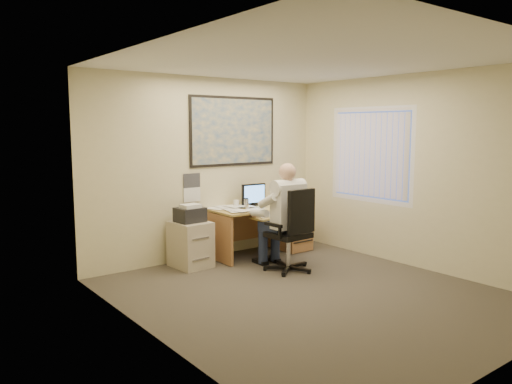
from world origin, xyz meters
TOP-DOWN VIEW (x-y plane):
  - room_shell at (0.00, 0.00)m, footprint 4.00×4.50m
  - desk at (1.04, 1.90)m, footprint 1.60×0.97m
  - world_map at (0.46, 2.23)m, footprint 1.56×0.03m
  - wall_calendar at (-0.29, 2.24)m, footprint 0.28×0.01m
  - window_blinds at (1.97, 0.80)m, footprint 0.06×1.40m
  - filing_cabinet at (-0.51, 1.92)m, footprint 0.49×0.58m
  - office_chair at (0.45, 0.88)m, footprint 0.71×0.71m
  - person at (0.46, 0.96)m, footprint 0.65×0.91m

SIDE VIEW (x-z plane):
  - office_chair at x=0.45m, z-range -0.24..0.91m
  - filing_cabinet at x=-0.51m, z-range -0.07..0.83m
  - desk at x=1.04m, z-range -0.10..0.98m
  - person at x=0.46m, z-range 0.00..1.48m
  - wall_calendar at x=-0.29m, z-range 0.87..1.29m
  - room_shell at x=0.00m, z-range 0.00..2.70m
  - window_blinds at x=1.97m, z-range 0.90..2.20m
  - world_map at x=0.46m, z-range 1.37..2.43m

